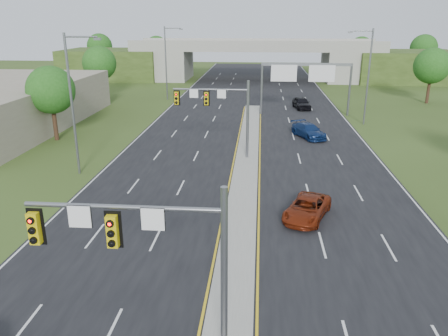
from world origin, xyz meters
TOP-DOWN VIEW (x-y plane):
  - road at (0.00, 35.00)m, footprint 24.00×160.00m
  - median at (0.00, 23.00)m, footprint 2.00×54.00m
  - lane_markings at (-0.60, 28.91)m, footprint 23.72×160.00m
  - signal_mast_near at (-2.26, -0.07)m, footprint 6.62×0.60m
  - signal_mast_far at (-2.26, 24.93)m, footprint 6.62×0.60m
  - sign_gantry at (6.68, 44.92)m, footprint 11.58×0.44m
  - overpass at (0.00, 80.00)m, footprint 80.00×14.00m
  - lightpole_l_mid at (-13.30, 20.00)m, footprint 2.85×0.25m
  - lightpole_l_far at (-13.30, 55.00)m, footprint 2.85×0.25m
  - lightpole_r_far at (13.30, 40.00)m, footprint 2.85×0.25m
  - tree_l_near at (-20.00, 30.00)m, footprint 4.80×4.80m
  - tree_l_mid at (-24.00, 55.00)m, footprint 5.20×5.20m
  - tree_r_mid at (26.00, 55.00)m, footprint 5.20×5.20m
  - tree_back_a at (-38.00, 94.00)m, footprint 6.00×6.00m
  - tree_back_b at (-24.00, 94.00)m, footprint 5.60×5.60m
  - tree_back_c at (24.00, 94.00)m, footprint 5.60×5.60m
  - tree_back_d at (38.00, 94.00)m, footprint 6.00×6.00m
  - car_far_a at (4.15, 12.94)m, footprint 3.73×5.18m
  - car_far_b at (6.26, 33.13)m, footprint 3.91×5.40m
  - car_far_c at (6.88, 49.15)m, footprint 2.63×4.98m

SIDE VIEW (x-z plane):
  - road at x=0.00m, z-range 0.00..0.02m
  - lane_markings at x=-0.60m, z-range 0.02..0.03m
  - median at x=0.00m, z-range 0.02..0.18m
  - car_far_a at x=4.15m, z-range 0.02..1.33m
  - car_far_b at x=6.26m, z-range 0.02..1.47m
  - car_far_c at x=6.88m, z-range 0.02..1.63m
  - overpass at x=0.00m, z-range -0.50..7.60m
  - signal_mast_near at x=-2.26m, z-range 1.23..8.23m
  - signal_mast_far at x=-2.26m, z-range 1.23..8.23m
  - tree_l_near at x=-20.00m, z-range 1.38..8.98m
  - sign_gantry at x=6.68m, z-range 1.90..8.58m
  - tree_l_mid at x=-24.00m, z-range 1.44..9.57m
  - tree_r_mid at x=26.00m, z-range 1.44..9.57m
  - tree_back_b at x=-24.00m, z-range 1.35..9.67m
  - tree_back_c at x=24.00m, z-range 1.35..9.67m
  - tree_back_a at x=-38.00m, z-range 1.41..10.26m
  - tree_back_d at x=38.00m, z-range 1.41..10.26m
  - lightpole_l_mid at x=-13.30m, z-range 0.60..11.60m
  - lightpole_l_far at x=-13.30m, z-range 0.60..11.60m
  - lightpole_r_far at x=13.30m, z-range 0.60..11.60m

